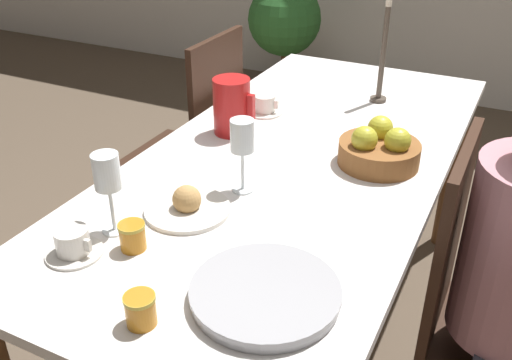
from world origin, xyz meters
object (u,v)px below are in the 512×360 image
Objects in this scene: red_pitcher at (232,106)px; fruit_bowl at (379,149)px; chair_person_side at (481,319)px; bread_plate at (187,205)px; wine_glass_water at (242,139)px; serving_tray at (265,293)px; candlestick_tall at (383,59)px; potted_plant at (284,25)px; jam_jar_amber at (140,309)px; jam_jar_red at (132,235)px; teacup_near_person at (73,244)px; wine_glass_juice at (107,176)px; chair_opposite at (196,146)px; teacup_across at (265,106)px.

fruit_bowl is (0.50, -0.01, -0.04)m from red_pitcher.
chair_person_side is at bearing -15.35° from red_pitcher.
bread_plate is at bearing -74.63° from red_pitcher.
serving_tray is (0.25, -0.37, -0.14)m from wine_glass_water.
chair_person_side is at bearing 48.08° from serving_tray.
wine_glass_water is 0.93× the size of bread_plate.
bread_plate is at bearing -102.78° from candlestick_tall.
potted_plant is at bearing 113.25° from serving_tray.
bread_plate is 1.01m from candlestick_tall.
jam_jar_amber is 1.37m from candlestick_tall.
teacup_near_person is at bearing -143.77° from jam_jar_red.
jam_jar_red is (0.09, -0.04, -0.11)m from wine_glass_juice.
wine_glass_water is at bearing 59.21° from wine_glass_juice.
wine_glass_juice reaches higher than teacup_near_person.
chair_opposite is 4.46× the size of bread_plate.
fruit_bowl is at bearing 56.39° from teacup_near_person.
fruit_bowl reaches higher than teacup_near_person.
potted_plant is at bearing 108.84° from bread_plate.
chair_opposite is at bearing 131.53° from wine_glass_water.
jam_jar_red is (0.08, -0.87, 0.01)m from teacup_across.
chair_person_side reaches higher than teacup_across.
teacup_across is (0.00, 0.83, -0.12)m from wine_glass_juice.
wine_glass_juice is (-0.19, -0.31, -0.00)m from wine_glass_water.
wine_glass_water reaches higher than bread_plate.
chair_opposite reaches higher than red_pitcher.
wine_glass_water is 3.09× the size of jam_jar_red.
teacup_near_person is 0.90m from fruit_bowl.
bread_plate is at bearing -127.35° from fruit_bowl.
red_pitcher is 0.21m from teacup_across.
jam_jar_red is (-0.35, 0.02, 0.02)m from serving_tray.
wine_glass_water is 1.00× the size of wine_glass_juice.
wine_glass_juice is (0.38, -0.95, 0.42)m from chair_opposite.
jam_jar_amber is (0.27, -0.87, -0.06)m from red_pitcher.
fruit_bowl is at bearing -121.85° from chair_person_side.
chair_person_side reaches higher than bread_plate.
wine_glass_water is at bearing -70.35° from teacup_across.
wine_glass_water is at bearing 96.74° from jam_jar_amber.
wine_glass_juice is (0.02, -0.64, 0.06)m from red_pitcher.
candlestick_tall is at bearing 74.14° from teacup_near_person.
chair_opposite is 0.98m from bread_plate.
red_pitcher is 1.41× the size of teacup_near_person.
bread_plate is 0.60m from fruit_bowl.
wine_glass_water reaches higher than jam_jar_red.
chair_opposite reaches higher than bread_plate.
chair_person_side is 14.75× the size of jam_jar_red.
wine_glass_juice is at bearing 172.07° from serving_tray.
wine_glass_juice reaches higher than jam_jar_red.
wine_glass_juice is at bearing -127.01° from fruit_bowl.
chair_opposite reaches higher than potted_plant.
candlestick_tall is at bearing 79.89° from wine_glass_water.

